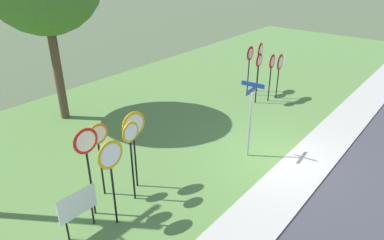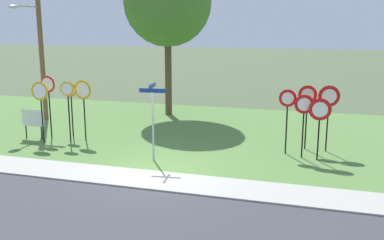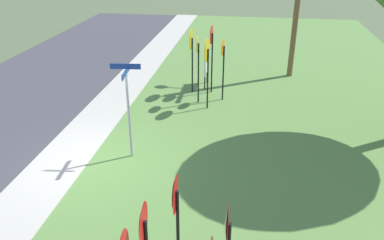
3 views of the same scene
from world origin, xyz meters
name	(u,v)px [view 2 (image 2 of 3)]	position (x,y,z in m)	size (l,w,h in m)	color
ground_plane	(156,172)	(0.00, 0.00, 0.00)	(160.00, 160.00, 0.00)	#4C5B3D
road_asphalt	(82,238)	(0.00, -4.80, 0.01)	(44.00, 6.40, 0.01)	#3D3D42
sidewalk_strip	(147,179)	(0.00, -0.80, 0.03)	(44.00, 1.60, 0.06)	#ADAA9E
grass_median	(203,131)	(0.00, 6.00, 0.02)	(44.00, 12.00, 0.04)	#567F3D
stop_sign_near_left	(83,97)	(-4.28, 2.84, 1.92)	(0.79, 0.12, 2.57)	black
stop_sign_near_right	(48,93)	(-5.92, 2.81, 2.00)	(0.71, 0.10, 2.70)	black
stop_sign_far_left	(71,98)	(-5.18, 3.33, 1.74)	(0.62, 0.11, 2.38)	black
stop_sign_far_center	(68,99)	(-4.76, 2.44, 1.85)	(0.61, 0.11, 2.55)	black
stop_sign_far_right	(40,98)	(-5.78, 2.05, 1.91)	(0.77, 0.09, 2.55)	black
yield_sign_near_left	(304,111)	(4.58, 2.93, 1.78)	(0.69, 0.12, 2.35)	black
yield_sign_near_right	(320,115)	(5.13, 2.78, 1.72)	(0.80, 0.12, 2.27)	black
yield_sign_far_left	(287,107)	(3.96, 3.30, 1.86)	(0.65, 0.11, 2.46)	black
yield_sign_far_right	(329,102)	(5.43, 4.04, 1.97)	(0.81, 0.19, 2.57)	black
yield_sign_center	(307,102)	(4.64, 4.17, 1.92)	(0.71, 0.11, 2.52)	black
street_name_post	(153,115)	(-0.52, 1.11, 1.71)	(0.96, 0.81, 2.79)	#9EA0A8
utility_pole	(38,36)	(-8.47, 5.97, 4.30)	(2.10, 2.24, 7.84)	brown
notice_board	(33,120)	(-6.59, 2.54, 0.87)	(1.10, 0.06, 1.25)	black
oak_tree_left	(168,3)	(-2.77, 9.08, 5.94)	(4.57, 4.57, 8.21)	brown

